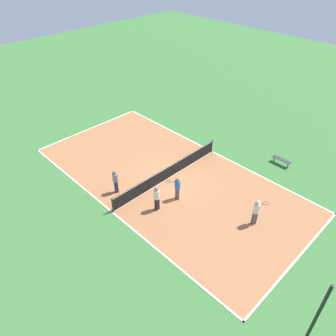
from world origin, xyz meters
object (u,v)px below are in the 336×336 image
(player_far_white, at_px, (256,210))
(fence_post_back_right, at_px, (313,324))
(player_near_white, at_px, (157,197))
(player_baseline_gray, at_px, (115,180))
(tennis_net, at_px, (168,172))
(tennis_ball_far_baseline, at_px, (245,176))
(tennis_ball_left_sideline, at_px, (112,206))
(tennis_ball_midcourt, at_px, (98,140))
(player_near_blue, at_px, (177,187))
(bench, at_px, (281,160))

(player_far_white, relative_size, fence_post_back_right, 0.38)
(player_near_white, distance_m, player_baseline_gray, 3.18)
(tennis_net, xyz_separation_m, tennis_ball_far_baseline, (-4.05, 3.66, -0.50))
(tennis_ball_left_sideline, xyz_separation_m, tennis_ball_midcourt, (-3.94, -7.27, 0.00))
(tennis_ball_far_baseline, bearing_deg, tennis_ball_left_sideline, -25.26)
(player_near_blue, height_order, tennis_ball_far_baseline, player_near_blue)
(player_near_blue, xyz_separation_m, tennis_ball_left_sideline, (3.45, -2.29, -0.95))
(player_far_white, height_order, tennis_ball_midcourt, player_far_white)
(player_near_white, height_order, player_baseline_gray, player_near_white)
(tennis_net, bearing_deg, player_far_white, 94.97)
(player_near_blue, bearing_deg, player_baseline_gray, 0.39)
(player_far_white, bearing_deg, tennis_ball_midcourt, 116.71)
(player_near_white, height_order, tennis_ball_midcourt, player_near_white)
(bench, xyz_separation_m, player_near_blue, (8.18, -2.72, 0.63))
(tennis_net, relative_size, tennis_ball_midcourt, 140.36)
(player_baseline_gray, height_order, tennis_ball_left_sideline, player_baseline_gray)
(player_far_white, xyz_separation_m, tennis_ball_far_baseline, (-3.47, -2.97, -1.03))
(tennis_ball_far_baseline, bearing_deg, player_baseline_gray, -33.76)
(player_near_white, xyz_separation_m, tennis_ball_left_sideline, (1.85, -2.12, -1.00))
(tennis_net, bearing_deg, player_baseline_gray, -21.38)
(player_near_white, bearing_deg, tennis_net, 34.33)
(player_far_white, xyz_separation_m, tennis_ball_left_sideline, (5.09, -7.01, -1.03))
(fence_post_back_right, bearing_deg, player_baseline_gray, -94.19)
(bench, height_order, tennis_ball_left_sideline, bench)
(fence_post_back_right, bearing_deg, player_near_blue, -108.28)
(tennis_net, distance_m, player_near_white, 3.22)
(tennis_net, distance_m, fence_post_back_right, 12.99)
(tennis_ball_left_sideline, bearing_deg, player_baseline_gray, -138.15)
(tennis_ball_far_baseline, height_order, fence_post_back_right, fence_post_back_right)
(bench, distance_m, tennis_ball_left_sideline, 12.67)
(bench, height_order, tennis_ball_midcourt, bench)
(player_near_white, distance_m, player_near_blue, 1.61)
(player_near_blue, bearing_deg, fence_post_back_right, 126.04)
(player_far_white, bearing_deg, tennis_net, 117.09)
(fence_post_back_right, bearing_deg, tennis_ball_left_sideline, -89.58)
(player_far_white, relative_size, player_baseline_gray, 1.04)
(player_baseline_gray, bearing_deg, bench, -177.93)
(player_near_white, bearing_deg, fence_post_back_right, -98.56)
(tennis_net, height_order, bench, tennis_net)
(player_baseline_gray, bearing_deg, player_near_blue, 157.68)
(bench, bearing_deg, player_baseline_gray, -119.54)
(bench, distance_m, tennis_ball_far_baseline, 3.25)
(fence_post_back_right, bearing_deg, player_near_white, -99.67)
(tennis_ball_left_sideline, xyz_separation_m, tennis_ball_far_baseline, (-8.55, 4.04, 0.00))
(player_near_white, bearing_deg, player_baseline_gray, 105.23)
(tennis_net, height_order, fence_post_back_right, fence_post_back_right)
(bench, distance_m, tennis_ball_midcourt, 14.50)
(bench, xyz_separation_m, tennis_ball_left_sideline, (11.63, -5.02, -0.33))
(bench, bearing_deg, player_near_blue, -108.42)
(player_far_white, xyz_separation_m, fence_post_back_right, (4.99, 5.45, 1.34))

